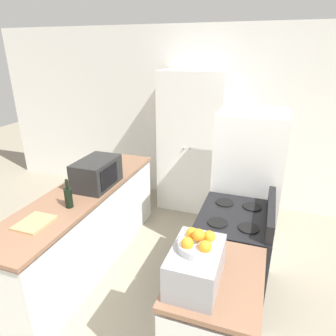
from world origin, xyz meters
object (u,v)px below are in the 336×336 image
refrigerator (247,185)px  toaster_oven (195,266)px  microwave (97,173)px  wine_bottle (68,197)px  pantry_cabinet (192,143)px  fruit_bowl (198,243)px  stove (232,255)px

refrigerator → toaster_oven: (-0.17, -1.73, 0.17)m
microwave → wine_bottle: bearing=-90.0°
pantry_cabinet → fruit_bowl: 2.68m
wine_bottle → toaster_oven: size_ratio=0.63×
toaster_oven → fruit_bowl: bearing=30.9°
toaster_oven → stove: bearing=81.3°
wine_bottle → toaster_oven: wine_bottle is taller
refrigerator → wine_bottle: refrigerator is taller
microwave → toaster_oven: size_ratio=1.18×
microwave → wine_bottle: microwave is taller
pantry_cabinet → toaster_oven: bearing=-74.9°
stove → toaster_oven: size_ratio=2.32×
wine_bottle → fruit_bowl: (1.36, -0.56, 0.19)m
fruit_bowl → microwave: bearing=142.1°
pantry_cabinet → stove: 1.94m
pantry_cabinet → refrigerator: (0.87, -0.85, -0.17)m
pantry_cabinet → stove: size_ratio=1.92×
pantry_cabinet → fruit_bowl: bearing=-74.7°
pantry_cabinet → wine_bottle: pantry_cabinet is taller
stove → refrigerator: bearing=87.9°
stove → wine_bottle: (-1.49, -0.36, 0.54)m
pantry_cabinet → refrigerator: pantry_cabinet is taller
stove → microwave: 1.61m
refrigerator → stove: bearing=-92.1°
refrigerator → toaster_oven: refrigerator is taller
pantry_cabinet → refrigerator: bearing=-44.5°
wine_bottle → refrigerator: bearing=37.4°
refrigerator → fruit_bowl: (-0.16, -1.73, 0.34)m
refrigerator → microwave: refrigerator is taller
microwave → wine_bottle: 0.50m
refrigerator → microwave: 1.67m
stove → fruit_bowl: size_ratio=4.22×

